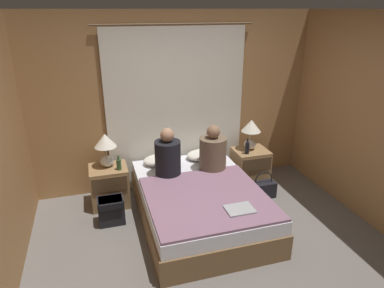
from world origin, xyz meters
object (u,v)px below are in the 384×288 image
(person_right_in_bed, at_px, (213,152))
(backpack_on_floor, at_px, (111,209))
(bed, at_px, (199,203))
(lamp_right, at_px, (251,130))
(laptop_on_bed, at_px, (240,209))
(pillow_left, at_px, (161,160))
(beer_bottle_on_left_stand, at_px, (119,164))
(nightstand_left, at_px, (110,186))
(beer_bottle_on_right_stand, at_px, (247,148))
(person_left_in_bed, at_px, (168,156))
(handbag_on_floor, at_px, (263,189))
(nightstand_right, at_px, (250,167))
(lamp_left, at_px, (106,146))
(pillow_right, at_px, (203,155))

(person_right_in_bed, relative_size, backpack_on_floor, 1.85)
(bed, xyz_separation_m, lamp_right, (1.04, 0.76, 0.61))
(laptop_on_bed, bearing_deg, pillow_left, 110.90)
(lamp_right, height_order, beer_bottle_on_left_stand, lamp_right)
(nightstand_left, relative_size, beer_bottle_on_right_stand, 2.40)
(person_left_in_bed, relative_size, beer_bottle_on_left_stand, 3.21)
(handbag_on_floor, bearing_deg, backpack_on_floor, -179.39)
(bed, xyz_separation_m, person_right_in_bed, (0.33, 0.42, 0.49))
(nightstand_right, bearing_deg, nightstand_left, 180.00)
(lamp_left, height_order, laptop_on_bed, lamp_left)
(lamp_left, xyz_separation_m, person_left_in_bed, (0.75, -0.34, -0.11))
(pillow_right, xyz_separation_m, beer_bottle_on_right_stand, (0.61, -0.19, 0.11))
(lamp_right, xyz_separation_m, pillow_right, (-0.73, 0.04, -0.31))
(nightstand_right, bearing_deg, bed, -145.75)
(bed, xyz_separation_m, pillow_left, (-0.31, 0.79, 0.30))
(nightstand_left, relative_size, backpack_on_floor, 1.61)
(pillow_right, bearing_deg, lamp_right, -2.77)
(nightstand_right, relative_size, person_right_in_bed, 0.87)
(nightstand_right, xyz_separation_m, person_left_in_bed, (-1.33, -0.29, 0.46))
(lamp_left, relative_size, backpack_on_floor, 1.34)
(nightstand_left, height_order, laptop_on_bed, nightstand_left)
(lamp_right, distance_m, beer_bottle_on_right_stand, 0.28)
(laptop_on_bed, bearing_deg, handbag_on_floor, 49.52)
(nightstand_left, height_order, backpack_on_floor, nightstand_left)
(nightstand_left, relative_size, handbag_on_floor, 1.36)
(bed, bearing_deg, nightstand_right, 34.25)
(lamp_right, relative_size, beer_bottle_on_right_stand, 2.00)
(pillow_right, distance_m, backpack_on_floor, 1.52)
(nightstand_right, bearing_deg, person_right_in_bed, -158.05)
(pillow_right, xyz_separation_m, laptop_on_bed, (-0.07, -1.45, -0.02))
(nightstand_left, bearing_deg, beer_bottle_on_right_stand, -2.94)
(pillow_right, height_order, beer_bottle_on_right_stand, beer_bottle_on_right_stand)
(nightstand_right, xyz_separation_m, handbag_on_floor, (-0.00, -0.44, -0.15))
(beer_bottle_on_left_stand, relative_size, beer_bottle_on_right_stand, 0.88)
(person_left_in_bed, bearing_deg, backpack_on_floor, -167.43)
(lamp_left, bearing_deg, beer_bottle_on_left_stand, -47.02)
(nightstand_left, bearing_deg, person_right_in_bed, -11.90)
(lamp_left, xyz_separation_m, beer_bottle_on_right_stand, (1.96, -0.15, -0.21))
(beer_bottle_on_left_stand, height_order, handbag_on_floor, beer_bottle_on_left_stand)
(bed, bearing_deg, laptop_on_bed, -69.88)
(person_right_in_bed, height_order, beer_bottle_on_right_stand, person_right_in_bed)
(lamp_left, relative_size, laptop_on_bed, 1.51)
(nightstand_right, relative_size, pillow_left, 1.13)
(person_left_in_bed, distance_m, laptop_on_bed, 1.23)
(beer_bottle_on_right_stand, relative_size, laptop_on_bed, 0.76)
(backpack_on_floor, bearing_deg, beer_bottle_on_right_stand, 10.27)
(nightstand_right, distance_m, handbag_on_floor, 0.46)
(bed, distance_m, laptop_on_bed, 0.76)
(pillow_left, bearing_deg, backpack_on_floor, -144.01)
(lamp_left, distance_m, person_left_in_bed, 0.83)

